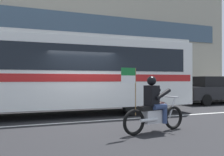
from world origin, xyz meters
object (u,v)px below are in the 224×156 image
at_px(transit_bus, 46,69).
at_px(motorcycle_with_rider, 154,108).
at_px(fire_hydrant, 74,97).
at_px(parked_sedan_curbside, 214,89).

relative_size(transit_bus, motorcycle_with_rider, 5.66).
bearing_deg(fire_hydrant, motorcycle_with_rider, -82.35).
bearing_deg(parked_sedan_curbside, motorcycle_with_rider, -143.69).
xyz_separation_m(transit_bus, motorcycle_with_rider, (2.54, -4.08, -1.22)).
xyz_separation_m(motorcycle_with_rider, parked_sedan_curbside, (7.44, 5.47, 0.18)).
height_order(motorcycle_with_rider, parked_sedan_curbside, motorcycle_with_rider).
xyz_separation_m(parked_sedan_curbside, fire_hydrant, (-8.33, 1.15, -0.33)).
height_order(transit_bus, motorcycle_with_rider, transit_bus).
xyz_separation_m(motorcycle_with_rider, fire_hydrant, (-0.89, 6.62, -0.15)).
height_order(parked_sedan_curbside, fire_hydrant, parked_sedan_curbside).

